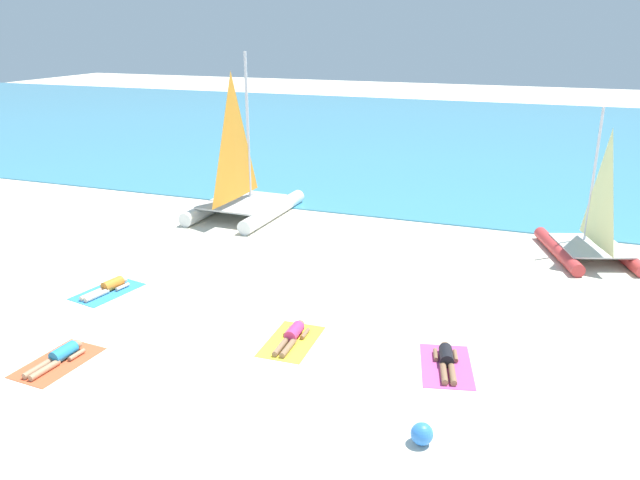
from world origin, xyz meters
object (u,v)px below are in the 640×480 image
sailboat_red (591,237)px  sailboat_white (243,193)px  towel_rightmost (446,366)px  sunbather_leftmost (109,287)px  towel_leftmost (108,292)px  sunbather_center_right (292,335)px  towel_center_right (291,341)px  sunbather_rightmost (447,359)px  beach_ball (422,434)px  towel_center_left (58,362)px  sunbather_center_left (59,356)px

sailboat_red → sailboat_white: bearing=158.8°
towel_rightmost → sunbather_leftmost: bearing=175.0°
towel_leftmost → sunbather_center_right: 6.07m
towel_center_right → sunbather_rightmost: sunbather_rightmost is taller
sailboat_white → beach_ball: (9.46, -11.72, -0.72)m
sunbather_leftmost → towel_center_right: 6.08m
towel_center_right → beach_ball: 4.60m
sunbather_center_right → sunbather_rightmost: 3.65m
towel_center_left → sunbather_center_left: (0.00, 0.07, 0.13)m
sunbather_center_left → towel_rightmost: size_ratio=0.82×
sunbather_center_left → sunbather_rightmost: 8.66m
towel_leftmost → sunbather_rightmost: (9.66, -0.72, 0.13)m
towel_leftmost → sunbather_center_left: sunbather_center_left is taller
towel_center_right → towel_rightmost: bearing=2.1°
sailboat_red → sunbather_leftmost: size_ratio=3.04×
sunbather_center_left → sunbather_center_right: bearing=35.0°
sailboat_white → sunbather_center_right: (5.78, -8.91, -0.79)m
sailboat_white → beach_ball: bearing=-48.8°
sailboat_white → towel_leftmost: size_ratio=3.26×
sailboat_red → beach_ball: sailboat_red is taller
sailboat_white → sunbather_center_right: size_ratio=3.97×
sailboat_white → sunbather_center_left: size_ratio=3.96×
towel_rightmost → sunbather_rightmost: bearing=103.3°
sailboat_white → sunbather_rightmost: bearing=-40.7°
sailboat_red → towel_center_right: bearing=-147.9°
sailboat_white → sunbather_center_right: 10.65m
sunbather_leftmost → sunbather_center_right: (6.00, -0.92, 0.00)m
sunbather_leftmost → sunbather_center_left: same height
beach_ball → sunbather_leftmost: bearing=159.0°
sunbather_leftmost → sunbather_rightmost: same height
sailboat_white → towel_center_left: sailboat_white is taller
sunbather_leftmost → sailboat_red: bearing=41.2°
sunbather_center_right → sunbather_rightmost: bearing=0.3°
sunbather_leftmost → sunbather_center_left: 3.92m
sailboat_white → towel_leftmost: 8.11m
sailboat_red → sailboat_white: size_ratio=0.77×
sunbather_center_left → sunbather_rightmost: same height
sunbather_rightmost → sailboat_red: bearing=55.6°
beach_ball → towel_center_right: bearing=143.3°
sunbather_rightmost → towel_center_left: bearing=-173.8°
towel_center_right → sailboat_white: bearing=122.8°
sailboat_red → sunbather_leftmost: 14.91m
sailboat_red → towel_rightmost: size_ratio=2.50×
sailboat_white → sunbather_leftmost: (-0.22, -7.99, -0.79)m
sunbather_center_right → beach_ball: size_ratio=3.79×
sailboat_red → towel_center_right: (-6.85, -8.53, -0.70)m
towel_leftmost → sunbather_center_right: bearing=-8.1°
sunbather_leftmost → beach_ball: beach_ball is taller
sailboat_red → towel_center_right: 10.96m
towel_center_left → sunbather_rightmost: size_ratio=1.22×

